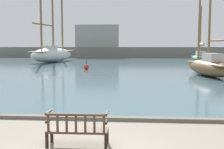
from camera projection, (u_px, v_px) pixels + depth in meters
name	position (u px, v px, depth m)	size (l,w,h in m)	color
harbor_water	(128.00, 60.00, 49.84)	(100.00, 80.00, 0.08)	#476670
quay_edge_kerb	(106.00, 118.00, 10.02)	(40.00, 0.30, 0.12)	#675F54
park_bench	(77.00, 129.00, 7.36)	(1.60, 0.53, 0.92)	black
sailboat_outer_starboard	(52.00, 53.00, 43.92)	(5.35, 14.05, 17.27)	silver
sailboat_nearest_port	(209.00, 66.00, 23.73)	(3.18, 8.21, 9.71)	brown
sailboat_far_port	(200.00, 58.00, 42.55)	(2.55, 7.45, 8.44)	#2D6647
channel_buoy	(86.00, 67.00, 30.18)	(0.56, 0.56, 1.26)	red
far_breakwater	(122.00, 49.00, 60.45)	(57.76, 2.40, 7.11)	slate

